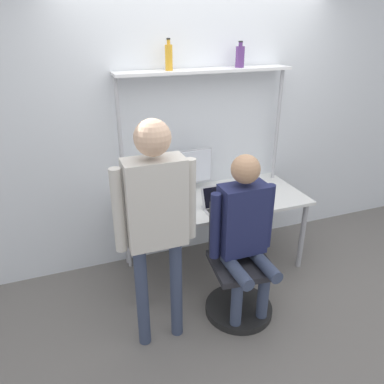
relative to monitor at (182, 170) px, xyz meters
The scene contains 12 objects.
ground_plane 1.19m from the monitor, 70.66° to the right, with size 12.00×12.00×0.00m, color slate.
wall_back 0.48m from the monitor, 36.36° to the left, with size 8.00×0.06×2.70m.
desk 0.45m from the monitor, 47.14° to the right, with size 1.70×0.78×0.73m.
shelf_unit 0.62m from the monitor, ahead, with size 1.61×0.23×1.86m.
monitor is the anchor object (origin of this frame).
laptop 0.51m from the monitor, 65.82° to the right, with size 0.30×0.21×0.20m.
cell_phone 0.69m from the monitor, 44.35° to the right, with size 0.07×0.15×0.01m.
office_chair 1.14m from the monitor, 79.41° to the right, with size 0.56×0.56×0.95m.
person_seated 0.98m from the monitor, 80.24° to the right, with size 0.53×0.47×1.39m.
person_standing 1.13m from the monitor, 118.00° to the right, with size 0.56×0.23×1.72m.
bottle_purple 1.14m from the monitor, ahead, with size 0.08×0.08×0.22m.
bottle_amber 1.02m from the monitor, behind, with size 0.06×0.06×0.25m.
Camera 1 is at (-1.30, -2.46, 2.24)m, focal length 35.00 mm.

